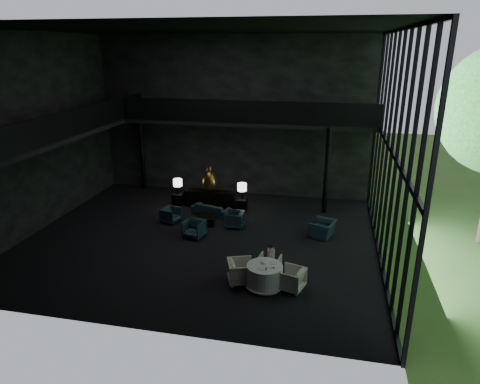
% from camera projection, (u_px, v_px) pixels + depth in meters
% --- Properties ---
extents(floor, '(14.00, 12.00, 0.02)m').
position_uv_depth(floor, '(202.00, 239.00, 17.38)').
color(floor, black).
rests_on(floor, ground).
extents(ceiling, '(14.00, 12.00, 0.02)m').
position_uv_depth(ceiling, '(195.00, 28.00, 14.78)').
color(ceiling, black).
rests_on(ceiling, ground).
extents(wall_back, '(14.00, 0.04, 8.00)m').
position_uv_depth(wall_back, '(234.00, 117.00, 21.63)').
color(wall_back, black).
rests_on(wall_back, ground).
extents(wall_front, '(14.00, 0.04, 8.00)m').
position_uv_depth(wall_front, '(126.00, 193.00, 10.53)').
color(wall_front, black).
rests_on(wall_front, ground).
extents(wall_left, '(0.04, 12.00, 8.00)m').
position_uv_depth(wall_left, '(34.00, 134.00, 17.45)').
color(wall_left, black).
rests_on(wall_left, ground).
extents(curtain_wall, '(0.20, 12.00, 8.00)m').
position_uv_depth(curtain_wall, '(392.00, 151.00, 14.71)').
color(curtain_wall, black).
rests_on(curtain_wall, ground).
extents(mezzanine_left, '(2.00, 12.00, 0.25)m').
position_uv_depth(mezzanine_left, '(56.00, 135.00, 17.26)').
color(mezzanine_left, black).
rests_on(mezzanine_left, wall_left).
extents(mezzanine_back, '(12.00, 2.00, 0.25)m').
position_uv_depth(mezzanine_back, '(249.00, 121.00, 20.51)').
color(mezzanine_back, black).
rests_on(mezzanine_back, wall_back).
extents(railing_left, '(0.06, 12.00, 1.00)m').
position_uv_depth(railing_left, '(77.00, 122.00, 16.87)').
color(railing_left, black).
rests_on(railing_left, mezzanine_left).
extents(railing_back, '(12.00, 0.06, 1.00)m').
position_uv_depth(railing_back, '(245.00, 112.00, 19.39)').
color(railing_back, black).
rests_on(railing_back, mezzanine_back).
extents(column_nw, '(0.24, 0.24, 4.00)m').
position_uv_depth(column_nw, '(142.00, 152.00, 22.98)').
color(column_nw, black).
rests_on(column_nw, floor).
extents(column_ne, '(0.24, 0.24, 4.00)m').
position_uv_depth(column_ne, '(327.00, 172.00, 19.48)').
color(column_ne, black).
rests_on(column_ne, floor).
extents(console, '(2.46, 0.56, 0.78)m').
position_uv_depth(console, '(210.00, 199.00, 20.78)').
color(console, black).
rests_on(console, floor).
extents(bronze_urn, '(0.67, 0.67, 1.26)m').
position_uv_depth(bronze_urn, '(209.00, 181.00, 20.42)').
color(bronze_urn, '#90601D').
rests_on(bronze_urn, console).
extents(side_table_left, '(0.53, 0.53, 0.58)m').
position_uv_depth(side_table_left, '(178.00, 199.00, 21.01)').
color(side_table_left, black).
rests_on(side_table_left, floor).
extents(table_lamp_left, '(0.43, 0.43, 0.73)m').
position_uv_depth(table_lamp_left, '(178.00, 183.00, 20.79)').
color(table_lamp_left, black).
rests_on(table_lamp_left, side_table_left).
extents(side_table_right, '(0.51, 0.51, 0.56)m').
position_uv_depth(side_table_right, '(241.00, 205.00, 20.30)').
color(side_table_right, black).
rests_on(side_table_right, floor).
extents(table_lamp_right, '(0.44, 0.44, 0.73)m').
position_uv_depth(table_lamp_right, '(242.00, 188.00, 20.16)').
color(table_lamp_right, black).
rests_on(table_lamp_right, side_table_right).
extents(sofa, '(1.69, 0.89, 0.63)m').
position_uv_depth(sofa, '(211.00, 208.00, 19.76)').
color(sofa, '#17252B').
rests_on(sofa, floor).
extents(lounge_armchair_west, '(0.80, 0.83, 0.71)m').
position_uv_depth(lounge_armchair_west, '(171.00, 215.00, 18.89)').
color(lounge_armchair_west, black).
rests_on(lounge_armchair_west, floor).
extents(lounge_armchair_east, '(0.70, 0.75, 0.76)m').
position_uv_depth(lounge_armchair_east, '(235.00, 219.00, 18.39)').
color(lounge_armchair_east, black).
rests_on(lounge_armchair_east, floor).
extents(lounge_armchair_south, '(0.93, 0.90, 0.81)m').
position_uv_depth(lounge_armchair_south, '(194.00, 228.00, 17.41)').
color(lounge_armchair_south, black).
rests_on(lounge_armchair_south, floor).
extents(window_armchair, '(0.89, 1.11, 0.85)m').
position_uv_depth(window_armchair, '(323.00, 227.00, 17.47)').
color(window_armchair, '#143134').
rests_on(window_armchair, floor).
extents(coffee_table, '(0.98, 0.98, 0.36)m').
position_uv_depth(coffee_table, '(204.00, 220.00, 18.76)').
color(coffee_table, black).
rests_on(coffee_table, floor).
extents(dining_table, '(1.32, 1.32, 0.75)m').
position_uv_depth(dining_table, '(265.00, 277.00, 13.86)').
color(dining_table, white).
rests_on(dining_table, floor).
extents(dining_chair_north, '(0.78, 0.74, 0.71)m').
position_uv_depth(dining_chair_north, '(269.00, 265.00, 14.59)').
color(dining_chair_north, silver).
rests_on(dining_chair_north, floor).
extents(dining_chair_east, '(0.95, 0.98, 0.82)m').
position_uv_depth(dining_chair_east, '(291.00, 278.00, 13.67)').
color(dining_chair_east, beige).
rests_on(dining_chair_east, floor).
extents(dining_chair_west, '(1.12, 1.16, 0.94)m').
position_uv_depth(dining_chair_west, '(241.00, 269.00, 14.05)').
color(dining_chair_west, silver).
rests_on(dining_chair_west, floor).
extents(child, '(0.27, 0.27, 0.58)m').
position_uv_depth(child, '(271.00, 252.00, 14.64)').
color(child, '#CA83A9').
rests_on(child, dining_chair_north).
extents(plate_a, '(0.28, 0.28, 0.01)m').
position_uv_depth(plate_a, '(261.00, 268.00, 13.53)').
color(plate_a, white).
rests_on(plate_a, dining_table).
extents(plate_b, '(0.27, 0.27, 0.02)m').
position_uv_depth(plate_b, '(273.00, 263.00, 13.86)').
color(plate_b, white).
rests_on(plate_b, dining_table).
extents(saucer, '(0.21, 0.21, 0.01)m').
position_uv_depth(saucer, '(271.00, 267.00, 13.59)').
color(saucer, white).
rests_on(saucer, dining_table).
extents(coffee_cup, '(0.11, 0.11, 0.06)m').
position_uv_depth(coffee_cup, '(274.00, 267.00, 13.54)').
color(coffee_cup, white).
rests_on(coffee_cup, saucer).
extents(cereal_bowl, '(0.17, 0.17, 0.09)m').
position_uv_depth(cereal_bowl, '(263.00, 262.00, 13.84)').
color(cereal_bowl, white).
rests_on(cereal_bowl, dining_table).
extents(cream_pot, '(0.07, 0.07, 0.08)m').
position_uv_depth(cream_pot, '(266.00, 269.00, 13.44)').
color(cream_pot, '#99999E').
rests_on(cream_pot, dining_table).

